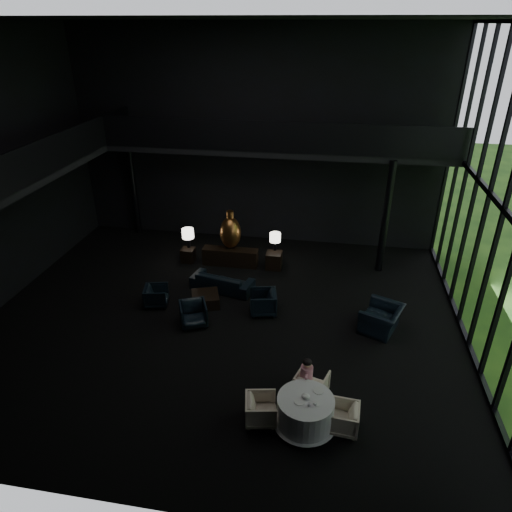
% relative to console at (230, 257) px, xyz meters
% --- Properties ---
extents(floor, '(14.00, 12.00, 0.02)m').
position_rel_console_xyz_m(floor, '(0.53, -3.48, -0.32)').
color(floor, black).
rests_on(floor, ground).
extents(ceiling, '(14.00, 12.00, 0.02)m').
position_rel_console_xyz_m(ceiling, '(0.53, -3.48, 7.68)').
color(ceiling, black).
rests_on(ceiling, ground).
extents(wall_back, '(14.00, 0.04, 8.00)m').
position_rel_console_xyz_m(wall_back, '(0.53, 2.52, 3.68)').
color(wall_back, black).
rests_on(wall_back, ground).
extents(wall_front, '(14.00, 0.04, 8.00)m').
position_rel_console_xyz_m(wall_front, '(0.53, -9.48, 3.68)').
color(wall_front, black).
rests_on(wall_front, ground).
extents(curtain_wall, '(0.20, 12.00, 8.00)m').
position_rel_console_xyz_m(curtain_wall, '(7.48, -3.48, 3.68)').
color(curtain_wall, black).
rests_on(curtain_wall, ground).
extents(mezzanine_left, '(2.00, 12.00, 0.25)m').
position_rel_console_xyz_m(mezzanine_left, '(-5.47, -3.48, 3.68)').
color(mezzanine_left, black).
rests_on(mezzanine_left, wall_left).
extents(mezzanine_back, '(12.00, 2.00, 0.25)m').
position_rel_console_xyz_m(mezzanine_back, '(1.53, 1.52, 3.68)').
color(mezzanine_back, black).
rests_on(mezzanine_back, wall_back).
extents(railing_left, '(0.06, 12.00, 1.00)m').
position_rel_console_xyz_m(railing_left, '(-4.47, -3.48, 4.28)').
color(railing_left, black).
rests_on(railing_left, mezzanine_left).
extents(railing_back, '(12.00, 0.06, 1.00)m').
position_rel_console_xyz_m(railing_back, '(1.53, 0.52, 4.28)').
color(railing_back, black).
rests_on(railing_back, mezzanine_back).
extents(column_nw, '(0.24, 0.24, 4.00)m').
position_rel_console_xyz_m(column_nw, '(-4.47, 2.22, 1.68)').
color(column_nw, black).
rests_on(column_nw, floor).
extents(column_ne, '(0.24, 0.24, 4.00)m').
position_rel_console_xyz_m(column_ne, '(5.33, 0.52, 1.68)').
color(column_ne, black).
rests_on(column_ne, floor).
extents(console, '(2.00, 0.45, 0.64)m').
position_rel_console_xyz_m(console, '(0.00, 0.00, 0.00)').
color(console, black).
rests_on(console, floor).
extents(bronze_urn, '(0.76, 0.76, 1.41)m').
position_rel_console_xyz_m(bronze_urn, '(-0.00, 0.14, 0.92)').
color(bronze_urn, olive).
rests_on(bronze_urn, console).
extents(side_table_left, '(0.46, 0.46, 0.51)m').
position_rel_console_xyz_m(side_table_left, '(-1.60, 0.00, -0.06)').
color(side_table_left, black).
rests_on(side_table_left, floor).
extents(table_lamp_left, '(0.43, 0.43, 0.73)m').
position_rel_console_xyz_m(table_lamp_left, '(-1.60, 0.15, 0.71)').
color(table_lamp_left, black).
rests_on(table_lamp_left, side_table_left).
extents(side_table_right, '(0.55, 0.55, 0.61)m').
position_rel_console_xyz_m(side_table_right, '(1.60, 0.03, -0.02)').
color(side_table_right, black).
rests_on(side_table_right, floor).
extents(table_lamp_right, '(0.40, 0.40, 0.67)m').
position_rel_console_xyz_m(table_lamp_right, '(1.60, 0.25, 0.76)').
color(table_lamp_right, black).
rests_on(table_lamp_right, side_table_right).
extents(sofa, '(2.12, 1.02, 0.80)m').
position_rel_console_xyz_m(sofa, '(0.11, -1.72, 0.08)').
color(sofa, black).
rests_on(sofa, floor).
extents(lounge_armchair_west, '(0.71, 0.74, 0.65)m').
position_rel_console_xyz_m(lounge_armchair_west, '(-1.70, -2.99, 0.01)').
color(lounge_armchair_west, black).
rests_on(lounge_armchair_west, floor).
extents(lounge_armchair_east, '(0.89, 0.93, 0.82)m').
position_rel_console_xyz_m(lounge_armchair_east, '(1.65, -2.84, 0.09)').
color(lounge_armchair_east, black).
rests_on(lounge_armchair_east, floor).
extents(lounge_armchair_south, '(0.97, 0.95, 0.77)m').
position_rel_console_xyz_m(lounge_armchair_south, '(-0.26, -3.79, 0.07)').
color(lounge_armchair_south, black).
rests_on(lounge_armchair_south, floor).
extents(window_armchair, '(1.24, 1.48, 1.11)m').
position_rel_console_xyz_m(window_armchair, '(5.13, -3.16, 0.23)').
color(window_armchair, black).
rests_on(window_armchair, floor).
extents(coffee_table, '(1.05, 1.05, 0.37)m').
position_rel_console_xyz_m(coffee_table, '(-0.20, -2.70, -0.14)').
color(coffee_table, black).
rests_on(coffee_table, floor).
extents(dining_table, '(1.41, 1.41, 0.75)m').
position_rel_console_xyz_m(dining_table, '(3.23, -7.03, 0.01)').
color(dining_table, white).
rests_on(dining_table, floor).
extents(dining_chair_north, '(0.78, 0.76, 0.65)m').
position_rel_console_xyz_m(dining_chair_north, '(3.32, -6.08, 0.00)').
color(dining_chair_north, '#BAAC8D').
rests_on(dining_chair_north, floor).
extents(dining_chair_east, '(0.59, 0.63, 0.60)m').
position_rel_console_xyz_m(dining_chair_east, '(4.05, -7.00, -0.02)').
color(dining_chair_east, beige).
rests_on(dining_chair_east, floor).
extents(dining_chair_west, '(0.67, 0.71, 0.63)m').
position_rel_console_xyz_m(dining_chair_west, '(2.27, -7.07, -0.00)').
color(dining_chair_west, beige).
rests_on(dining_chair_west, floor).
extents(child, '(0.29, 0.29, 0.62)m').
position_rel_console_xyz_m(child, '(3.19, -6.12, 0.44)').
color(child, pink).
rests_on(child, dining_chair_north).
extents(plate_a, '(0.27, 0.27, 0.01)m').
position_rel_console_xyz_m(plate_a, '(3.11, -7.13, 0.44)').
color(plate_a, white).
rests_on(plate_a, dining_table).
extents(plate_b, '(0.27, 0.27, 0.02)m').
position_rel_console_xyz_m(plate_b, '(3.49, -6.74, 0.44)').
color(plate_b, white).
rests_on(plate_b, dining_table).
extents(saucer, '(0.20, 0.20, 0.01)m').
position_rel_console_xyz_m(saucer, '(3.48, -7.11, 0.44)').
color(saucer, white).
rests_on(saucer, dining_table).
extents(coffee_cup, '(0.11, 0.11, 0.06)m').
position_rel_console_xyz_m(coffee_cup, '(3.43, -7.14, 0.47)').
color(coffee_cup, white).
rests_on(coffee_cup, saucer).
extents(cereal_bowl, '(0.18, 0.18, 0.09)m').
position_rel_console_xyz_m(cereal_bowl, '(3.22, -6.99, 0.48)').
color(cereal_bowl, white).
rests_on(cereal_bowl, dining_table).
extents(cream_pot, '(0.08, 0.08, 0.07)m').
position_rel_console_xyz_m(cream_pot, '(3.31, -7.21, 0.47)').
color(cream_pot, '#99999E').
rests_on(cream_pot, dining_table).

